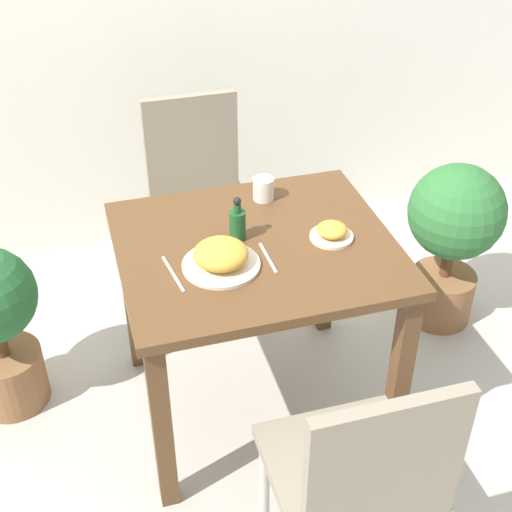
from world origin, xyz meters
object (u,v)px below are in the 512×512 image
object	(u,v)px
potted_plant_right	(453,231)
chair_far	(199,192)
sauce_bottle	(238,223)
side_plate	(332,232)
chair_near	(360,477)
food_plate	(221,256)
drink_cup	(264,189)

from	to	relation	value
potted_plant_right	chair_far	bearing A→B (deg)	153.82
sauce_bottle	potted_plant_right	distance (m)	1.06
side_plate	chair_near	bearing A→B (deg)	-104.73
potted_plant_right	chair_near	bearing A→B (deg)	-129.16
chair_near	sauce_bottle	size ratio (longest dim) A/B	5.77
food_plate	side_plate	bearing A→B (deg)	7.68
chair_far	chair_near	bearing A→B (deg)	-86.72
chair_far	food_plate	distance (m)	0.88
chair_far	potted_plant_right	xyz separation A→B (m)	(0.96, -0.47, -0.08)
food_plate	side_plate	size ratio (longest dim) A/B	1.70
potted_plant_right	food_plate	bearing A→B (deg)	-161.36
drink_cup	potted_plant_right	distance (m)	0.88
sauce_bottle	potted_plant_right	bearing A→B (deg)	12.83
chair_near	food_plate	distance (m)	0.78
chair_far	potted_plant_right	distance (m)	1.07
side_plate	potted_plant_right	bearing A→B (deg)	24.47
drink_cup	sauce_bottle	xyz separation A→B (m)	(-0.16, -0.22, 0.02)
sauce_bottle	potted_plant_right	world-z (taller)	sauce_bottle
chair_far	food_plate	xyz separation A→B (m)	(-0.10, -0.83, 0.25)
chair_far	sauce_bottle	bearing A→B (deg)	-90.83
drink_cup	sauce_bottle	distance (m)	0.27
drink_cup	side_plate	bearing A→B (deg)	-64.74
chair_near	side_plate	xyz separation A→B (m)	(0.20, 0.77, 0.24)
sauce_bottle	drink_cup	bearing A→B (deg)	55.10
potted_plant_right	side_plate	bearing A→B (deg)	-155.53
chair_far	food_plate	size ratio (longest dim) A/B	3.71
sauce_bottle	potted_plant_right	size ratio (longest dim) A/B	0.21
chair_near	sauce_bottle	distance (m)	0.90
chair_far	drink_cup	distance (m)	0.56
drink_cup	chair_far	bearing A→B (deg)	107.11
chair_near	chair_far	distance (m)	1.55
potted_plant_right	drink_cup	bearing A→B (deg)	179.92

